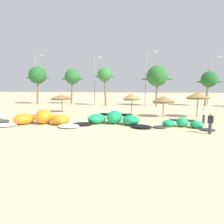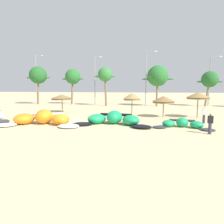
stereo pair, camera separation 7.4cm
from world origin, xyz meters
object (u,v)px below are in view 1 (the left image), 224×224
at_px(person_near_kites, 210,123).
at_px(beach_umbrella_near_van, 62,97).
at_px(kite_left_of_center, 114,119).
at_px(person_by_umbrellas, 204,115).
at_px(kite_left, 42,119).
at_px(lamppost_east, 210,78).
at_px(beach_umbrella_middle, 132,97).
at_px(palm_left_of_gap, 105,75).
at_px(palm_center_right, 209,80).
at_px(palm_left, 72,77).
at_px(lamppost_east_center, 147,76).
at_px(kite_center, 182,124).
at_px(palm_leftmost, 38,75).
at_px(lamppost_west, 36,77).
at_px(beach_umbrella_near_palms, 163,99).
at_px(beach_umbrella_outermost, 198,96).
at_px(palm_center_left, 157,76).
at_px(lamppost_west_center, 95,78).

bearing_deg(person_near_kites, beach_umbrella_near_van, 148.80).
relative_size(kite_left_of_center, person_by_umbrellas, 4.85).
height_order(kite_left, kite_left_of_center, kite_left).
bearing_deg(lamppost_east, beach_umbrella_middle, -128.99).
xyz_separation_m(palm_left_of_gap, palm_center_right, (19.54, 2.40, -0.94)).
distance_m(person_near_kites, palm_left_of_gap, 25.83).
bearing_deg(palm_center_right, kite_left_of_center, -123.85).
xyz_separation_m(person_by_umbrellas, palm_left, (-21.41, 19.09, 4.95)).
height_order(lamppost_east_center, lamppost_east, lamppost_east_center).
bearing_deg(kite_center, lamppost_east, 69.76).
height_order(kite_center, lamppost_east, lamppost_east).
xyz_separation_m(palm_leftmost, palm_center_right, (34.24, 1.55, -1.08)).
xyz_separation_m(kite_left, palm_center_right, (21.11, 22.81, 4.49)).
bearing_deg(lamppost_east, lamppost_west, 179.59).
xyz_separation_m(beach_umbrella_near_palms, palm_center_right, (9.35, 15.73, 2.89)).
relative_size(palm_left_of_gap, lamppost_east_center, 0.72).
distance_m(beach_umbrella_near_palms, palm_leftmost, 28.92).
relative_size(palm_center_right, lamppost_west, 0.60).
height_order(kite_left_of_center, lamppost_east, lamppost_east).
xyz_separation_m(beach_umbrella_outermost, person_near_kites, (-1.02, -8.68, -1.79)).
bearing_deg(kite_left_of_center, lamppost_west, 133.52).
height_order(beach_umbrella_near_palms, palm_center_left, palm_center_left).
bearing_deg(palm_left_of_gap, kite_left, -94.41).
distance_m(beach_umbrella_near_palms, lamppost_east_center, 14.67).
bearing_deg(beach_umbrella_middle, palm_leftmost, 147.13).
relative_size(kite_left, person_by_umbrellas, 5.13).
relative_size(kite_center, palm_center_left, 0.70).
xyz_separation_m(beach_umbrella_outermost, palm_left, (-21.64, 15.26, 3.16)).
xyz_separation_m(palm_left_of_gap, lamppost_west_center, (-2.45, 1.81, -0.54)).
bearing_deg(beach_umbrella_outermost, person_by_umbrellas, -93.49).
relative_size(kite_center, palm_left_of_gap, 0.72).
height_order(person_by_umbrellas, lamppost_east_center, lamppost_east_center).
xyz_separation_m(palm_left_of_gap, lamppost_east, (20.20, 4.33, -0.58)).
xyz_separation_m(beach_umbrella_near_van, person_near_kites, (16.76, -10.15, -1.38)).
distance_m(kite_left_of_center, lamppost_east_center, 20.64).
bearing_deg(beach_umbrella_middle, beach_umbrella_near_van, 172.86).
distance_m(kite_left, kite_center, 13.08).
distance_m(beach_umbrella_near_van, palm_left, 14.75).
bearing_deg(person_by_umbrellas, lamppost_west, 145.53).
xyz_separation_m(person_near_kites, palm_left, (-20.62, 23.94, 4.95)).
bearing_deg(lamppost_east_center, beach_umbrella_near_palms, -80.98).
relative_size(palm_left_of_gap, palm_center_left, 0.97).
bearing_deg(palm_center_right, beach_umbrella_near_palms, -120.72).
bearing_deg(kite_left, beach_umbrella_near_palms, 31.03).
relative_size(kite_center, lamppost_west, 0.49).
bearing_deg(palm_left, kite_left_of_center, -59.28).
relative_size(kite_left_of_center, lamppost_west, 0.72).
height_order(beach_umbrella_near_palms, lamppost_west, lamppost_west).
height_order(beach_umbrella_middle, lamppost_west_center, lamppost_west_center).
height_order(kite_center, beach_umbrella_outermost, beach_umbrella_outermost).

